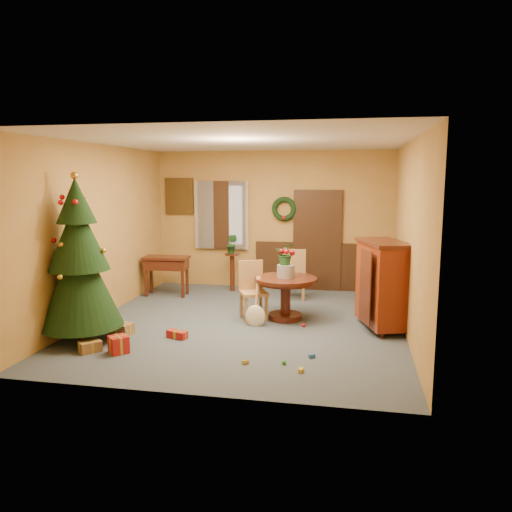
% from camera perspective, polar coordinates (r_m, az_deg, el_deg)
% --- Properties ---
extents(room_envelope, '(5.50, 5.50, 5.50)m').
position_cam_1_polar(room_envelope, '(10.55, 2.98, 2.24)').
color(room_envelope, '#374450').
rests_on(room_envelope, ground).
extents(dining_table, '(1.03, 1.03, 0.71)m').
position_cam_1_polar(dining_table, '(8.33, 3.40, -3.90)').
color(dining_table, black).
rests_on(dining_table, floor).
extents(urn, '(0.29, 0.29, 0.21)m').
position_cam_1_polar(urn, '(8.26, 3.42, -1.74)').
color(urn, slate).
rests_on(urn, dining_table).
extents(centerpiece_plant, '(0.33, 0.29, 0.37)m').
position_cam_1_polar(centerpiece_plant, '(8.21, 3.44, 0.25)').
color(centerpiece_plant, '#1E4C23').
rests_on(centerpiece_plant, urn).
extents(chair_near, '(0.56, 0.56, 0.97)m').
position_cam_1_polar(chair_near, '(8.36, -0.42, -3.67)').
color(chair_near, '#A06F40').
rests_on(chair_near, floor).
extents(chair_far, '(0.47, 0.47, 1.01)m').
position_cam_1_polar(chair_far, '(9.63, 4.40, -1.88)').
color(chair_far, '#A06F40').
rests_on(chair_far, floor).
extents(guitar, '(0.39, 0.53, 0.75)m').
position_cam_1_polar(guitar, '(7.97, -0.07, -5.34)').
color(guitar, '#EEE4C6').
rests_on(guitar, floor).
extents(plant_stand, '(0.31, 0.31, 0.79)m').
position_cam_1_polar(plant_stand, '(10.40, -2.73, -1.34)').
color(plant_stand, black).
rests_on(plant_stand, floor).
extents(stand_plant, '(0.26, 0.23, 0.41)m').
position_cam_1_polar(stand_plant, '(10.32, -2.75, 1.39)').
color(stand_plant, '#19471E').
rests_on(stand_plant, plant_stand).
extents(christmas_tree, '(1.18, 1.18, 2.43)m').
position_cam_1_polar(christmas_tree, '(7.55, -19.56, -0.68)').
color(christmas_tree, '#382111').
rests_on(christmas_tree, floor).
extents(writing_desk, '(0.91, 0.48, 0.79)m').
position_cam_1_polar(writing_desk, '(10.13, -10.21, -1.15)').
color(writing_desk, black).
rests_on(writing_desk, floor).
extents(sideboard, '(0.89, 1.21, 1.39)m').
position_cam_1_polar(sideboard, '(7.97, 14.26, -2.94)').
color(sideboard, '#59150A').
rests_on(sideboard, floor).
extents(gift_a, '(0.37, 0.30, 0.18)m').
position_cam_1_polar(gift_a, '(7.88, -15.13, -8.05)').
color(gift_a, brown).
rests_on(gift_a, floor).
extents(gift_b, '(0.33, 0.33, 0.24)m').
position_cam_1_polar(gift_b, '(7.10, -15.43, -9.72)').
color(gift_b, '#A21915').
rests_on(gift_b, floor).
extents(gift_c, '(0.33, 0.34, 0.15)m').
position_cam_1_polar(gift_c, '(7.26, -18.42, -9.78)').
color(gift_c, brown).
rests_on(gift_c, floor).
extents(gift_d, '(0.34, 0.22, 0.11)m').
position_cam_1_polar(gift_d, '(7.55, -9.01, -8.84)').
color(gift_d, '#A21915').
rests_on(gift_d, floor).
extents(toy_a, '(0.09, 0.09, 0.05)m').
position_cam_1_polar(toy_a, '(6.73, 6.39, -11.29)').
color(toy_a, '#234C9A').
rests_on(toy_a, floor).
extents(toy_b, '(0.06, 0.06, 0.06)m').
position_cam_1_polar(toy_b, '(6.48, 3.21, -12.04)').
color(toy_b, '#24842A').
rests_on(toy_b, floor).
extents(toy_c, '(0.07, 0.09, 0.05)m').
position_cam_1_polar(toy_c, '(6.26, 5.15, -12.89)').
color(toy_c, gold).
rests_on(toy_c, floor).
extents(toy_d, '(0.06, 0.06, 0.06)m').
position_cam_1_polar(toy_d, '(8.02, 5.46, -7.89)').
color(toy_d, red).
rests_on(toy_d, floor).
extents(toy_e, '(0.09, 0.09, 0.05)m').
position_cam_1_polar(toy_e, '(6.49, -1.22, -12.02)').
color(toy_e, gold).
rests_on(toy_e, floor).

